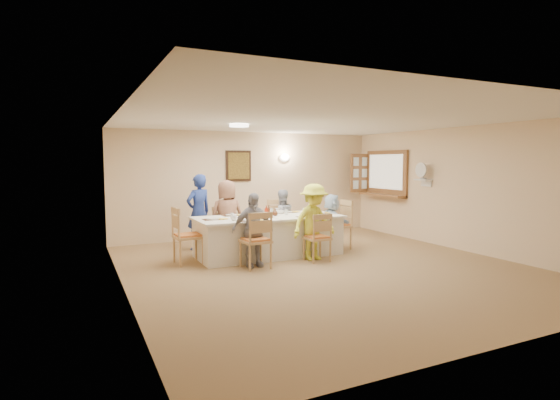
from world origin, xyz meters
name	(u,v)px	position (x,y,z in m)	size (l,w,h in m)	color
ground	(326,267)	(0.00, 0.00, 0.00)	(7.00, 7.00, 0.00)	#90714B
room_walls	(327,179)	(0.00, 0.00, 1.51)	(7.00, 7.00, 7.00)	beige
wall_picture	(239,166)	(-0.30, 3.46, 1.70)	(0.62, 0.05, 0.72)	black
wall_sconce	(285,158)	(0.90, 3.44, 1.90)	(0.26, 0.09, 0.18)	white
ceiling_light	(239,126)	(-1.00, 1.50, 2.47)	(0.36, 0.36, 0.05)	white
serving_hatch	(386,174)	(3.21, 2.40, 1.50)	(0.06, 1.50, 1.15)	brown
hatch_sill	(382,195)	(3.09, 2.40, 0.97)	(0.30, 1.50, 0.05)	brown
shutter_door	(360,173)	(2.95, 3.16, 1.50)	(0.55, 0.04, 1.00)	brown
fan_shelf	(423,180)	(3.13, 1.05, 1.40)	(0.22, 0.36, 0.03)	white
desk_fan	(422,173)	(3.10, 1.05, 1.55)	(0.30, 0.30, 0.28)	#A5A5A8
dining_table	(269,236)	(-0.50, 1.28, 0.38)	(2.79, 1.18, 0.76)	silver
chair_back_left	(225,229)	(-1.10, 2.08, 0.45)	(0.43, 0.43, 0.89)	tan
chair_back_right	(279,223)	(0.10, 2.08, 0.49)	(0.47, 0.47, 0.99)	tan
chair_front_left	(255,239)	(-1.10, 0.48, 0.49)	(0.47, 0.47, 0.98)	tan
chair_front_right	(317,237)	(0.10, 0.48, 0.44)	(0.42, 0.42, 0.88)	tan
chair_left_end	(188,235)	(-2.05, 1.28, 0.51)	(0.49, 0.49, 1.01)	tan
chair_right_end	(337,224)	(1.05, 1.28, 0.51)	(0.48, 0.48, 1.01)	tan
diner_back_left	(227,216)	(-1.10, 1.96, 0.72)	(0.72, 0.48, 1.44)	brown
diner_back_right	(282,218)	(0.10, 1.96, 0.61)	(0.64, 0.53, 1.21)	#9597A5
diner_front_left	(253,230)	(-1.10, 0.60, 0.64)	(0.75, 0.31, 1.27)	#9F9CA5
diner_front_right	(314,222)	(0.10, 0.60, 0.70)	(0.97, 0.64, 1.40)	#F0F641
diner_right_end	(332,222)	(0.92, 1.28, 0.57)	(0.52, 1.10, 1.14)	#C5DFF8
caregiver	(199,212)	(-1.55, 2.43, 0.77)	(0.65, 0.54, 1.54)	navy
placemat_fl	(247,221)	(-1.10, 0.86, 0.76)	(0.32, 0.24, 0.01)	#472B19
plate_fl	(247,220)	(-1.10, 0.86, 0.77)	(0.24, 0.24, 0.02)	white
napkin_fl	(258,220)	(-0.92, 0.81, 0.77)	(0.15, 0.15, 0.01)	yellow
placemat_fr	(307,217)	(0.10, 0.86, 0.76)	(0.35, 0.26, 0.01)	#472B19
plate_fr	(307,216)	(0.10, 0.86, 0.77)	(0.25, 0.25, 0.02)	white
napkin_fr	(317,216)	(0.28, 0.81, 0.77)	(0.14, 0.14, 0.01)	yellow
placemat_bl	(231,215)	(-1.10, 1.70, 0.76)	(0.35, 0.26, 0.01)	#472B19
plate_bl	(231,215)	(-1.10, 1.70, 0.77)	(0.23, 0.23, 0.01)	white
napkin_bl	(241,215)	(-0.92, 1.65, 0.77)	(0.13, 0.13, 0.01)	yellow
placemat_br	(287,212)	(0.10, 1.70, 0.76)	(0.34, 0.25, 0.01)	#472B19
plate_br	(287,212)	(0.10, 1.70, 0.77)	(0.22, 0.22, 0.01)	white
napkin_br	(296,212)	(0.28, 1.65, 0.77)	(0.14, 0.14, 0.01)	yellow
placemat_le	(213,219)	(-1.60, 1.28, 0.76)	(0.35, 0.26, 0.01)	#472B19
plate_le	(213,219)	(-1.60, 1.28, 0.77)	(0.23, 0.23, 0.01)	white
napkin_le	(223,219)	(-1.42, 1.23, 0.77)	(0.15, 0.15, 0.01)	yellow
placemat_re	(319,213)	(0.62, 1.28, 0.76)	(0.36, 0.26, 0.01)	#472B19
plate_re	(319,213)	(0.62, 1.28, 0.77)	(0.23, 0.23, 0.01)	white
napkin_re	(328,213)	(0.80, 1.23, 0.77)	(0.15, 0.15, 0.01)	yellow
teacup_a	(234,218)	(-1.31, 0.98, 0.80)	(0.12, 0.12, 0.08)	white
teacup_b	(277,210)	(-0.09, 1.76, 0.80)	(0.11, 0.11, 0.09)	white
bowl_a	(263,217)	(-0.73, 1.02, 0.79)	(0.32, 0.32, 0.06)	white
bowl_b	(279,212)	(-0.15, 1.56, 0.79)	(0.24, 0.24, 0.06)	white
condiment_ketchup	(266,211)	(-0.55, 1.26, 0.87)	(0.09, 0.09, 0.21)	#9F250D
condiment_brown	(269,210)	(-0.45, 1.37, 0.86)	(0.12, 0.12, 0.20)	#542C16
condiment_malt	(275,212)	(-0.36, 1.29, 0.83)	(0.13, 0.13, 0.13)	#542C16
drinking_glass	(260,213)	(-0.65, 1.33, 0.82)	(0.06, 0.06, 0.10)	silver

